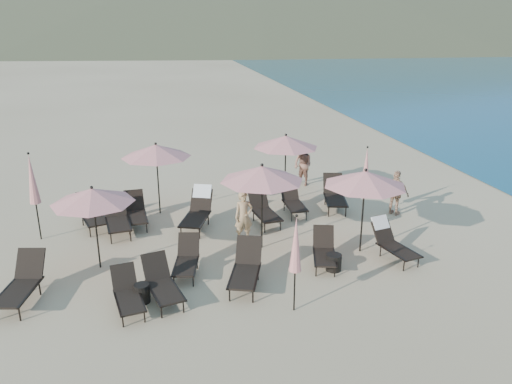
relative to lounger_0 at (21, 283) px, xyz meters
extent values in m
plane|color=#D6BA8C|center=(6.00, -0.07, -0.47)|extent=(800.00, 800.00, 0.00)
cone|color=brown|center=(196.00, 329.93, 15.53)|extent=(280.00, 280.00, 32.00)
cube|color=black|center=(-0.06, -0.29, -0.10)|extent=(0.88, 1.36, 0.05)
cube|color=black|center=(0.11, 0.55, 0.21)|extent=(0.73, 0.59, 0.65)
cylinder|color=black|center=(-0.22, 0.31, -0.29)|extent=(0.04, 0.04, 0.36)
cylinder|color=black|center=(0.11, -0.85, -0.29)|extent=(0.04, 0.04, 0.36)
cylinder|color=black|center=(0.32, 0.21, -0.29)|extent=(0.04, 0.04, 0.36)
cube|color=black|center=(-0.36, -0.18, -0.09)|extent=(0.31, 1.40, 0.04)
cube|color=black|center=(0.26, -0.30, -0.09)|extent=(0.31, 1.40, 0.04)
cube|color=black|center=(3.24, -0.83, -0.13)|extent=(0.88, 1.27, 0.05)
cube|color=black|center=(3.04, -0.08, 0.15)|extent=(0.69, 0.58, 0.60)
cylinder|color=black|center=(3.13, -1.36, -0.31)|extent=(0.03, 0.03, 0.33)
cylinder|color=black|center=(2.87, -0.40, -0.31)|extent=(0.03, 0.03, 0.33)
cylinder|color=black|center=(3.61, -1.23, -0.31)|extent=(0.03, 0.03, 0.33)
cylinder|color=black|center=(3.35, -0.27, -0.31)|extent=(0.03, 0.03, 0.33)
cube|color=black|center=(2.95, -0.86, -0.12)|extent=(0.38, 1.26, 0.04)
cube|color=black|center=(3.51, -0.70, -0.12)|extent=(0.38, 1.26, 0.04)
cube|color=black|center=(3.77, 0.37, -0.15)|extent=(0.76, 1.17, 0.05)
cube|color=black|center=(3.91, 1.09, 0.11)|extent=(0.63, 0.51, 0.56)
cylinder|color=black|center=(3.45, -0.02, -0.32)|extent=(0.03, 0.03, 0.31)
cylinder|color=black|center=(3.63, 0.89, -0.32)|extent=(0.03, 0.03, 0.31)
cylinder|color=black|center=(3.91, -0.11, -0.32)|extent=(0.03, 0.03, 0.31)
cylinder|color=black|center=(4.09, 0.80, -0.32)|extent=(0.03, 0.03, 0.31)
cube|color=black|center=(3.51, 0.47, -0.14)|extent=(0.27, 1.20, 0.04)
cube|color=black|center=(4.04, 0.37, -0.14)|extent=(0.27, 1.20, 0.04)
cube|color=black|center=(5.11, -0.55, -0.10)|extent=(1.00, 1.39, 0.05)
cube|color=black|center=(5.37, 0.25, 0.20)|extent=(0.76, 0.65, 0.64)
cylinder|color=black|center=(4.69, -0.96, -0.29)|extent=(0.04, 0.04, 0.35)
cylinder|color=black|center=(5.02, 0.06, -0.29)|extent=(0.04, 0.04, 0.35)
cylinder|color=black|center=(5.20, -1.13, -0.29)|extent=(0.04, 0.04, 0.35)
cylinder|color=black|center=(5.53, -0.10, -0.29)|extent=(0.04, 0.04, 0.35)
cube|color=black|center=(4.82, -0.40, -0.09)|extent=(0.48, 1.35, 0.04)
cube|color=black|center=(5.42, -0.59, -0.09)|extent=(0.48, 1.35, 0.04)
cube|color=black|center=(7.36, 0.16, -0.15)|extent=(0.83, 1.19, 0.05)
cube|color=black|center=(7.56, 0.87, 0.11)|extent=(0.65, 0.54, 0.56)
cylinder|color=black|center=(7.02, -0.21, -0.32)|extent=(0.03, 0.03, 0.31)
cylinder|color=black|center=(7.26, 0.69, -0.32)|extent=(0.03, 0.03, 0.31)
cylinder|color=black|center=(7.47, -0.34, -0.32)|extent=(0.03, 0.03, 0.31)
cylinder|color=black|center=(7.72, 0.56, -0.32)|extent=(0.03, 0.03, 0.31)
cube|color=black|center=(7.11, 0.28, -0.14)|extent=(0.36, 1.19, 0.04)
cube|color=black|center=(7.64, 0.13, -0.14)|extent=(0.36, 1.19, 0.04)
cube|color=black|center=(9.46, 0.12, -0.14)|extent=(0.82, 1.22, 0.05)
cube|color=black|center=(9.29, 0.85, 0.13)|extent=(0.66, 0.55, 0.57)
cylinder|color=black|center=(9.34, -0.39, -0.31)|extent=(0.03, 0.03, 0.32)
cylinder|color=black|center=(9.11, 0.54, -0.31)|extent=(0.03, 0.03, 0.32)
cylinder|color=black|center=(9.81, -0.27, -0.31)|extent=(0.03, 0.03, 0.32)
cylinder|color=black|center=(9.58, 0.65, -0.31)|extent=(0.03, 0.03, 0.32)
cube|color=black|center=(9.18, 0.10, -0.14)|extent=(0.33, 1.22, 0.04)
cube|color=black|center=(9.72, 0.23, -0.14)|extent=(0.33, 1.22, 0.04)
cube|color=white|center=(9.25, 0.98, 0.35)|extent=(0.55, 0.37, 0.35)
cube|color=black|center=(1.21, 4.01, -0.11)|extent=(0.99, 1.37, 0.05)
cube|color=black|center=(0.95, 4.80, 0.19)|extent=(0.75, 0.64, 0.63)
cylinder|color=black|center=(1.11, 3.44, -0.29)|extent=(0.04, 0.04, 0.35)
cylinder|color=black|center=(0.78, 4.45, -0.29)|extent=(0.04, 0.04, 0.35)
cylinder|color=black|center=(1.62, 3.61, -0.29)|extent=(0.04, 0.04, 0.35)
cylinder|color=black|center=(1.29, 4.61, -0.29)|extent=(0.04, 0.04, 0.35)
cube|color=black|center=(0.90, 3.97, -0.10)|extent=(0.47, 1.33, 0.04)
cube|color=black|center=(1.48, 4.16, -0.10)|extent=(0.47, 1.33, 0.04)
cube|color=black|center=(2.47, 3.92, -0.12)|extent=(0.72, 1.24, 0.05)
cube|color=black|center=(2.40, 4.72, 0.17)|extent=(0.65, 0.51, 0.61)
cylinder|color=black|center=(2.26, 3.40, -0.30)|extent=(0.04, 0.04, 0.34)
cylinder|color=black|center=(2.17, 4.42, -0.30)|extent=(0.04, 0.04, 0.34)
cylinder|color=black|center=(2.78, 3.45, -0.30)|extent=(0.04, 0.04, 0.34)
cylinder|color=black|center=(2.68, 4.47, -0.30)|extent=(0.04, 0.04, 0.34)
cube|color=black|center=(2.17, 3.94, -0.11)|extent=(0.17, 1.34, 0.04)
cube|color=black|center=(2.77, 4.00, -0.11)|extent=(0.17, 1.34, 0.04)
cube|color=black|center=(4.24, 3.28, -0.09)|extent=(1.07, 1.45, 0.05)
cube|color=black|center=(4.53, 4.11, 0.23)|extent=(0.80, 0.69, 0.67)
cylinder|color=black|center=(3.79, 2.87, -0.28)|extent=(0.04, 0.04, 0.37)
cylinder|color=black|center=(4.16, 3.92, -0.28)|extent=(0.04, 0.04, 0.37)
cylinder|color=black|center=(4.32, 2.68, -0.28)|extent=(0.04, 0.04, 0.37)
cylinder|color=black|center=(4.69, 3.73, -0.28)|extent=(0.04, 0.04, 0.37)
cube|color=black|center=(3.95, 3.44, -0.08)|extent=(0.53, 1.40, 0.04)
cube|color=black|center=(4.56, 3.22, -0.08)|extent=(0.53, 1.40, 0.04)
cube|color=white|center=(4.58, 4.26, 0.49)|extent=(0.66, 0.49, 0.40)
cube|color=black|center=(6.51, 3.27, -0.12)|extent=(0.79, 1.28, 0.05)
cube|color=black|center=(6.39, 4.06, 0.17)|extent=(0.68, 0.54, 0.62)
cylinder|color=black|center=(6.32, 2.73, -0.30)|extent=(0.04, 0.04, 0.34)
cylinder|color=black|center=(6.17, 3.75, -0.30)|extent=(0.04, 0.04, 0.34)
cylinder|color=black|center=(6.84, 2.81, -0.30)|extent=(0.04, 0.04, 0.34)
cylinder|color=black|center=(6.68, 3.83, -0.30)|extent=(0.04, 0.04, 0.34)
cube|color=black|center=(6.20, 3.27, -0.11)|extent=(0.24, 1.34, 0.04)
cube|color=black|center=(6.79, 3.36, -0.11)|extent=(0.24, 1.34, 0.04)
cube|color=black|center=(7.62, 3.94, -0.14)|extent=(0.59, 1.14, 0.05)
cube|color=black|center=(7.62, 4.70, 0.14)|extent=(0.59, 0.43, 0.59)
cylinder|color=black|center=(7.38, 3.46, -0.31)|extent=(0.03, 0.03, 0.32)
cylinder|color=black|center=(7.37, 4.44, -0.31)|extent=(0.03, 0.03, 0.32)
cylinder|color=black|center=(7.87, 3.47, -0.31)|extent=(0.03, 0.03, 0.32)
cylinder|color=black|center=(7.87, 4.44, -0.31)|extent=(0.03, 0.03, 0.32)
cube|color=black|center=(7.34, 3.99, -0.13)|extent=(0.04, 1.28, 0.04)
cube|color=black|center=(7.90, 3.99, -0.13)|extent=(0.04, 1.28, 0.04)
cube|color=black|center=(9.08, 4.10, -0.09)|extent=(0.95, 1.42, 0.05)
cube|color=black|center=(9.28, 4.95, 0.23)|extent=(0.77, 0.63, 0.67)
cylinder|color=black|center=(8.69, 3.63, -0.28)|extent=(0.04, 0.04, 0.37)
cylinder|color=black|center=(8.93, 4.72, -0.28)|extent=(0.04, 0.04, 0.37)
cylinder|color=black|center=(9.24, 3.50, -0.28)|extent=(0.04, 0.04, 0.37)
cylinder|color=black|center=(9.49, 4.60, -0.28)|extent=(0.04, 0.04, 0.37)
cube|color=black|center=(8.78, 4.22, -0.08)|extent=(0.37, 1.44, 0.04)
cube|color=black|center=(9.41, 4.08, -0.08)|extent=(0.37, 1.44, 0.04)
cube|color=black|center=(1.95, 3.40, -0.10)|extent=(0.85, 1.37, 0.05)
cube|color=black|center=(1.82, 4.25, 0.22)|extent=(0.73, 0.58, 0.66)
cylinder|color=black|center=(1.76, 2.83, -0.29)|extent=(0.04, 0.04, 0.36)
cylinder|color=black|center=(1.59, 3.91, -0.29)|extent=(0.04, 0.04, 0.36)
cylinder|color=black|center=(2.31, 2.91, -0.29)|extent=(0.04, 0.04, 0.36)
cylinder|color=black|center=(2.14, 4.00, -0.29)|extent=(0.04, 0.04, 0.36)
cube|color=black|center=(1.63, 3.40, -0.09)|extent=(0.27, 1.43, 0.04)
cube|color=black|center=(2.26, 3.50, -0.09)|extent=(0.27, 1.43, 0.04)
cube|color=black|center=(2.45, -1.06, -0.16)|extent=(0.75, 1.15, 0.04)
cube|color=black|center=(2.31, -0.37, 0.10)|extent=(0.62, 0.50, 0.55)
cylinder|color=black|center=(2.31, -1.54, -0.32)|extent=(0.03, 0.03, 0.30)
cylinder|color=black|center=(2.13, -0.65, -0.32)|extent=(0.03, 0.03, 0.30)
cylinder|color=black|center=(2.76, -1.45, -0.32)|extent=(0.03, 0.03, 0.30)
cylinder|color=black|center=(2.58, -0.56, -0.32)|extent=(0.03, 0.03, 0.30)
cube|color=black|center=(2.18, -1.07, -0.15)|extent=(0.27, 1.17, 0.04)
cube|color=black|center=(2.70, -0.97, -0.15)|extent=(0.27, 1.17, 0.04)
cylinder|color=black|center=(1.58, 1.38, 0.58)|extent=(0.04, 0.04, 2.11)
cone|color=#ED9586|center=(1.58, 1.38, 1.54)|extent=(2.11, 2.11, 0.38)
sphere|color=black|center=(1.58, 1.38, 1.76)|extent=(0.08, 0.08, 0.08)
cylinder|color=black|center=(6.02, 1.74, 0.70)|extent=(0.05, 0.05, 2.33)
cone|color=#ED9586|center=(6.02, 1.74, 1.75)|extent=(2.33, 2.33, 0.42)
sphere|color=black|center=(6.02, 1.74, 1.99)|extent=(0.09, 0.09, 0.09)
cylinder|color=black|center=(8.69, 0.96, 0.66)|extent=(0.05, 0.05, 2.26)
cone|color=#ED9586|center=(8.69, 0.96, 1.68)|extent=(2.26, 2.26, 0.41)
sphere|color=black|center=(8.69, 0.96, 1.92)|extent=(0.09, 0.09, 0.09)
cylinder|color=black|center=(3.20, 5.05, 0.67)|extent=(0.05, 0.05, 2.28)
cone|color=#ED9586|center=(3.20, 5.05, 1.70)|extent=(2.28, 2.28, 0.41)
sphere|color=black|center=(3.20, 5.05, 1.94)|extent=(0.09, 0.09, 0.09)
cylinder|color=black|center=(7.64, 5.42, 0.68)|extent=(0.05, 0.05, 2.30)
cone|color=#ED9586|center=(7.64, 5.42, 1.72)|extent=(2.30, 2.30, 0.42)
sphere|color=black|center=(7.64, 5.42, 1.96)|extent=(0.09, 0.09, 0.09)
cylinder|color=black|center=(6.05, -1.61, 0.03)|extent=(0.04, 0.04, 0.99)
cone|color=#ED9586|center=(6.05, -1.61, 1.16)|extent=(0.27, 0.27, 1.26)
sphere|color=black|center=(6.05, -1.61, 1.82)|extent=(0.06, 0.06, 0.06)
cylinder|color=black|center=(9.77, 3.36, 0.05)|extent=(0.04, 0.04, 1.04)
cone|color=#ED9586|center=(9.77, 3.36, 1.23)|extent=(0.28, 0.28, 1.32)
sphere|color=black|center=(9.77, 3.36, 1.91)|extent=(0.07, 0.07, 0.07)
cylinder|color=black|center=(-0.32, 3.60, 0.10)|extent=(0.04, 0.04, 1.14)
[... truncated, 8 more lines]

